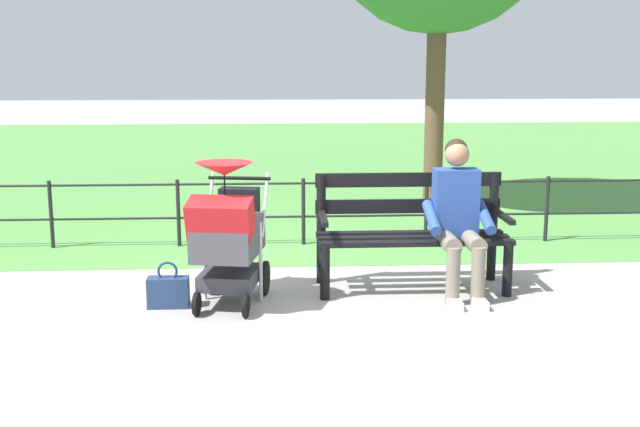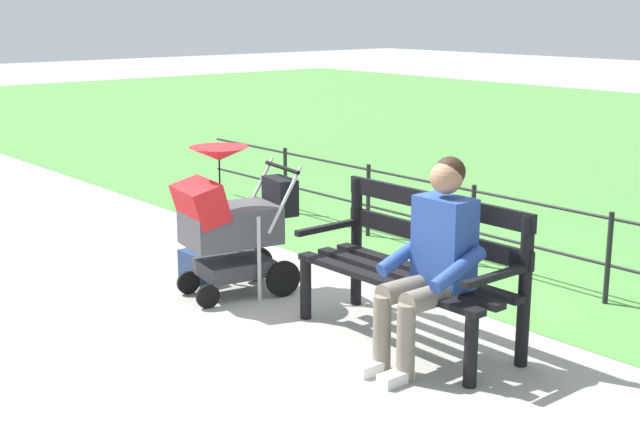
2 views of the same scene
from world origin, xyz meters
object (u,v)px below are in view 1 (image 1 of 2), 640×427
(park_bench, at_px, (411,226))
(stroller, at_px, (228,232))
(handbag, at_px, (168,291))
(person_on_bench, at_px, (458,214))

(park_bench, xyz_separation_m, stroller, (1.51, 0.43, 0.07))
(park_bench, height_order, stroller, stroller)
(park_bench, distance_m, stroller, 1.57)
(stroller, distance_m, handbag, 0.67)
(park_bench, xyz_separation_m, handbag, (1.99, 0.45, -0.40))
(park_bench, relative_size, handbag, 4.33)
(person_on_bench, height_order, handbag, person_on_bench)
(person_on_bench, relative_size, handbag, 3.45)
(person_on_bench, height_order, stroller, person_on_bench)
(stroller, height_order, handbag, stroller)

